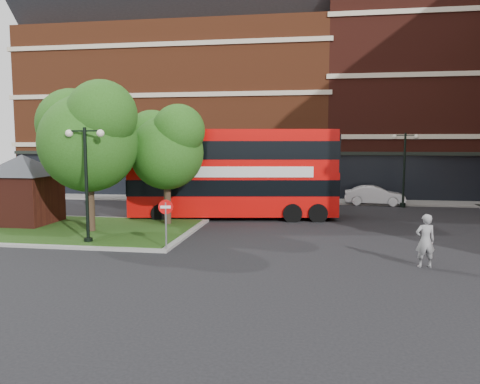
% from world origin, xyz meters
% --- Properties ---
extents(ground, '(120.00, 120.00, 0.00)m').
position_xyz_m(ground, '(0.00, 0.00, 0.00)').
color(ground, black).
rests_on(ground, ground).
extents(pavement_far, '(44.00, 3.00, 0.12)m').
position_xyz_m(pavement_far, '(0.00, 16.50, 0.06)').
color(pavement_far, slate).
rests_on(pavement_far, ground).
extents(terrace_far_left, '(26.00, 12.00, 14.00)m').
position_xyz_m(terrace_far_left, '(-8.00, 24.00, 7.00)').
color(terrace_far_left, brown).
rests_on(terrace_far_left, ground).
extents(terrace_far_right, '(18.00, 12.00, 16.00)m').
position_xyz_m(terrace_far_right, '(14.00, 24.00, 8.00)').
color(terrace_far_right, '#471911').
rests_on(terrace_far_right, ground).
extents(traffic_island, '(12.60, 7.60, 0.15)m').
position_xyz_m(traffic_island, '(-8.00, 3.00, 0.07)').
color(traffic_island, gray).
rests_on(traffic_island, ground).
extents(kiosk, '(6.51, 6.51, 3.60)m').
position_xyz_m(kiosk, '(-11.00, 4.00, 2.32)').
color(kiosk, '#471911').
rests_on(kiosk, traffic_island).
extents(tree_island_west, '(5.40, 4.71, 7.21)m').
position_xyz_m(tree_island_west, '(-6.60, 2.58, 4.79)').
color(tree_island_west, '#2D2116').
rests_on(tree_island_west, ground).
extents(tree_island_east, '(4.46, 3.90, 6.29)m').
position_xyz_m(tree_island_east, '(-3.58, 5.06, 4.24)').
color(tree_island_east, '#2D2116').
rests_on(tree_island_east, ground).
extents(lamp_island, '(1.72, 0.36, 5.00)m').
position_xyz_m(lamp_island, '(-5.50, 0.20, 2.83)').
color(lamp_island, black).
rests_on(lamp_island, ground).
extents(lamp_far_left, '(1.72, 0.36, 5.00)m').
position_xyz_m(lamp_far_left, '(2.00, 14.50, 2.83)').
color(lamp_far_left, black).
rests_on(lamp_far_left, ground).
extents(lamp_far_right, '(1.72, 0.36, 5.00)m').
position_xyz_m(lamp_far_right, '(10.00, 14.50, 2.83)').
color(lamp_far_right, black).
rests_on(lamp_far_right, ground).
extents(bus, '(11.98, 4.46, 4.47)m').
position_xyz_m(bus, '(-0.57, 8.18, 2.93)').
color(bus, red).
rests_on(bus, ground).
extents(woman, '(0.76, 0.57, 1.89)m').
position_xyz_m(woman, '(7.90, -1.34, 0.94)').
color(woman, gray).
rests_on(woman, ground).
extents(car_silver, '(4.39, 1.95, 1.47)m').
position_xyz_m(car_silver, '(-3.88, 14.50, 0.73)').
color(car_silver, '#A7A9AE').
rests_on(car_silver, ground).
extents(car_white, '(4.15, 1.59, 1.35)m').
position_xyz_m(car_white, '(8.24, 15.39, 0.67)').
color(car_white, white).
rests_on(car_white, ground).
extents(no_entry_sign, '(0.58, 0.14, 2.11)m').
position_xyz_m(no_entry_sign, '(-1.80, -0.50, 1.50)').
color(no_entry_sign, slate).
rests_on(no_entry_sign, ground).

